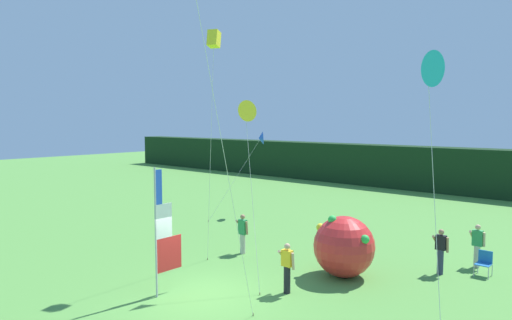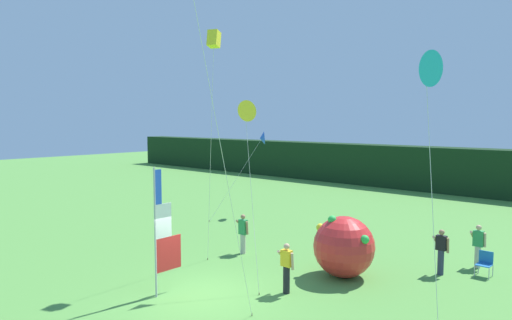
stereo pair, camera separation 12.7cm
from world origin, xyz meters
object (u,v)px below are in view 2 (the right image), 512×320
at_px(person_near_banner, 478,245).
at_px(kite_blue_delta_3, 262,138).
at_px(kite_yellow_box_0, 214,41).
at_px(kite_yellow_delta_1, 245,112).
at_px(inflatable_balloon, 344,247).
at_px(banner_flag, 163,234).
at_px(person_mid_field, 243,233).
at_px(person_far_left, 287,267).
at_px(kite_cyan_delta_4, 426,70).
at_px(person_far_right, 441,251).
at_px(folding_chair, 485,262).

xyz_separation_m(person_near_banner, kite_blue_delta_3, (-12.80, 2.15, 3.65)).
relative_size(kite_yellow_box_0, kite_yellow_delta_1, 1.41).
xyz_separation_m(person_near_banner, inflatable_balloon, (-3.26, -4.29, 0.22)).
relative_size(banner_flag, kite_yellow_box_0, 0.47).
bearing_deg(person_mid_field, inflatable_balloon, 4.12).
xyz_separation_m(inflatable_balloon, kite_yellow_delta_1, (-2.52, -2.44, 4.78)).
relative_size(inflatable_balloon, kite_yellow_box_0, 0.25).
bearing_deg(person_far_left, person_near_banner, 61.00).
height_order(person_near_banner, kite_cyan_delta_4, kite_cyan_delta_4).
bearing_deg(person_mid_field, banner_flag, -76.21).
bearing_deg(person_far_left, inflatable_balloon, 78.00).
relative_size(person_near_banner, person_far_right, 0.99).
bearing_deg(kite_blue_delta_3, kite_cyan_delta_4, -37.16).
height_order(person_near_banner, person_far_right, person_far_right).
height_order(person_mid_field, kite_yellow_box_0, kite_yellow_box_0).
xyz_separation_m(banner_flag, kite_blue_delta_3, (-6.11, 11.76, 2.55)).
height_order(inflatable_balloon, kite_blue_delta_3, kite_blue_delta_3).
relative_size(person_near_banner, person_mid_field, 0.99).
relative_size(person_near_banner, inflatable_balloon, 0.74).
bearing_deg(person_near_banner, person_mid_field, -149.72).
relative_size(kite_blue_delta_3, kite_cyan_delta_4, 0.70).
xyz_separation_m(kite_yellow_delta_1, kite_cyan_delta_4, (6.91, -1.67, 0.79)).
bearing_deg(kite_blue_delta_3, person_mid_field, -54.20).
xyz_separation_m(person_mid_field, folding_chair, (8.39, 3.79, -0.38)).
bearing_deg(person_near_banner, person_far_right, -113.54).
bearing_deg(person_near_banner, folding_chair, -60.11).
xyz_separation_m(inflatable_balloon, kite_yellow_box_0, (-4.06, -2.46, 7.36)).
height_order(banner_flag, person_mid_field, banner_flag).
xyz_separation_m(person_near_banner, kite_yellow_box_0, (-7.33, -6.75, 7.58)).
bearing_deg(banner_flag, person_mid_field, 103.79).
xyz_separation_m(banner_flag, kite_yellow_box_0, (-0.63, 2.85, 6.48)).
height_order(inflatable_balloon, kite_yellow_delta_1, kite_yellow_delta_1).
distance_m(banner_flag, inflatable_balloon, 6.39).
distance_m(person_near_banner, kite_blue_delta_3, 13.49).
height_order(person_far_left, kite_blue_delta_3, kite_blue_delta_3).
distance_m(person_far_left, kite_yellow_delta_1, 5.38).
height_order(inflatable_balloon, kite_cyan_delta_4, kite_cyan_delta_4).
height_order(person_near_banner, kite_yellow_box_0, kite_yellow_box_0).
bearing_deg(kite_yellow_box_0, person_near_banner, 42.65).
xyz_separation_m(person_near_banner, kite_yellow_delta_1, (-5.79, -6.73, 5.00)).
distance_m(inflatable_balloon, kite_yellow_box_0, 8.76).
bearing_deg(person_mid_field, kite_blue_delta_3, 125.80).
bearing_deg(kite_blue_delta_3, inflatable_balloon, -34.03).
relative_size(person_near_banner, folding_chair, 1.85).
xyz_separation_m(person_mid_field, kite_blue_delta_3, (-4.89, 6.77, 3.64)).
relative_size(person_mid_field, person_far_left, 1.01).
distance_m(person_far_right, kite_cyan_delta_4, 9.02).
xyz_separation_m(person_far_right, folding_chair, (1.24, 0.91, -0.38)).
bearing_deg(person_mid_field, person_far_left, -28.92).
xyz_separation_m(person_far_right, kite_yellow_box_0, (-6.57, -5.01, 7.57)).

